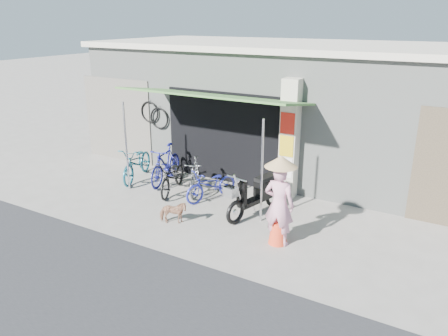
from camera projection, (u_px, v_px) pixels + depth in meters
The scene contains 13 objects.
ground at pixel (209, 225), 9.70m from camera, with size 80.00×80.00×0.00m, color gray.
bicycle_shop at pixel (297, 105), 13.26m from camera, with size 12.30×5.30×3.66m.
shop_pillar at pixel (290, 139), 10.80m from camera, with size 0.42×0.44×3.00m.
awning at pixel (212, 97), 10.63m from camera, with size 4.60×1.88×2.72m.
neighbour_left at pixel (118, 120), 13.76m from camera, with size 2.60×0.06×2.60m, color #6B665B.
bike_teal at pixel (137, 163), 12.29m from camera, with size 0.65×1.86×0.98m, color #165464.
bike_blue at pixel (166, 164), 12.01m from camera, with size 0.50×1.76×1.06m, color navy.
bike_black at pixel (173, 176), 11.37m from camera, with size 0.58×1.68×0.88m, color black.
bike_silver at pixel (195, 176), 11.35m from camera, with size 0.43×1.52×0.91m, color #9A9B9F.
bike_navy at pixel (211, 185), 10.92m from camera, with size 0.53×1.53×0.80m, color #22289F.
street_dog at pixel (173, 213), 9.68m from camera, with size 0.28×0.62×0.53m, color #A17655.
moped at pixel (257, 194), 10.08m from camera, with size 0.71×1.90×1.09m.
nun at pixel (279, 202), 8.61m from camera, with size 0.64×0.64×1.87m.
Camera 1 is at (4.68, -7.40, 4.36)m, focal length 35.00 mm.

